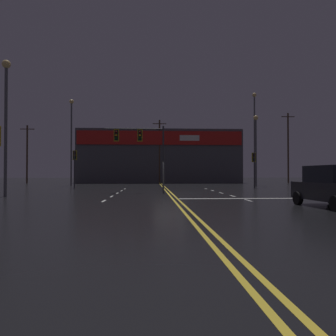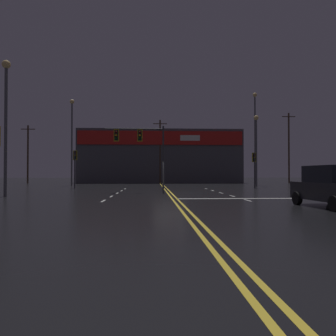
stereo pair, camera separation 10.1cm
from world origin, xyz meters
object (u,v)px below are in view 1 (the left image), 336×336
traffic_signal_median (139,141)px  parked_car (334,186)px  traffic_signal_corner_northwest (75,160)px  streetlight_median_approach (255,128)px  streetlight_far_left (256,140)px  streetlight_near_right (6,109)px  streetlight_near_left (71,132)px  traffic_signal_corner_northeast (254,162)px

traffic_signal_median → parked_car: 15.93m
traffic_signal_median → parked_car: size_ratio=1.23×
traffic_signal_corner_northwest → streetlight_median_approach: 23.81m
streetlight_median_approach → streetlight_far_left: streetlight_median_approach is taller
traffic_signal_median → streetlight_near_right: size_ratio=0.60×
streetlight_near_left → parked_car: bearing=-57.1°
traffic_signal_corner_northwest → streetlight_far_left: bearing=11.3°
traffic_signal_median → streetlight_near_left: streetlight_near_left is taller
streetlight_near_right → parked_car: (17.75, -7.89, -4.87)m
streetlight_near_left → traffic_signal_corner_northeast: bearing=-22.7°
streetlight_median_approach → streetlight_far_left: size_ratio=1.46×
traffic_signal_corner_northeast → streetlight_near_left: 23.29m
traffic_signal_corner_northeast → streetlight_near_right: size_ratio=0.41×
traffic_signal_corner_northwest → streetlight_far_left: size_ratio=0.46×
traffic_signal_median → streetlight_median_approach: size_ratio=0.44×
traffic_signal_median → traffic_signal_corner_northwest: (-6.93, 7.42, -1.28)m
parked_car → traffic_signal_corner_northeast: bearing=82.3°
traffic_signal_corner_northeast → streetlight_median_approach: size_ratio=0.30×
streetlight_near_left → streetlight_near_right: bearing=-88.1°
traffic_signal_median → parked_car: bearing=-54.2°
streetlight_far_left → parked_car: 24.96m
traffic_signal_median → streetlight_median_approach: 22.06m
streetlight_near_right → streetlight_median_approach: size_ratio=0.74×
traffic_signal_corner_northeast → streetlight_near_left: streetlight_near_left is taller
traffic_signal_median → streetlight_near_right: (-8.63, -4.77, 1.66)m
traffic_signal_corner_northeast → streetlight_median_approach: streetlight_median_approach is taller
traffic_signal_corner_northwest → streetlight_near_left: 9.69m
traffic_signal_median → parked_car: traffic_signal_median is taller
traffic_signal_median → traffic_signal_corner_northeast: size_ratio=1.46×
traffic_signal_median → streetlight_far_left: (13.47, 11.50, 1.33)m
traffic_signal_corner_northwest → streetlight_near_right: streetlight_near_right is taller
streetlight_far_left → parked_car: bearing=-100.2°
streetlight_far_left → traffic_signal_corner_northeast: bearing=-110.5°
traffic_signal_median → streetlight_near_left: bearing=120.4°
streetlight_far_left → streetlight_near_left: bearing=169.1°
streetlight_near_left → parked_car: 34.51m
traffic_signal_corner_northeast → parked_car: 19.96m
traffic_signal_corner_northwest → streetlight_median_approach: size_ratio=0.32×
streetlight_median_approach → traffic_signal_corner_northeast: bearing=-108.2°
streetlight_median_approach → streetlight_far_left: (-1.30, -4.54, -2.10)m
traffic_signal_corner_northeast → streetlight_far_left: bearing=69.5°
traffic_signal_median → streetlight_far_left: bearing=40.5°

